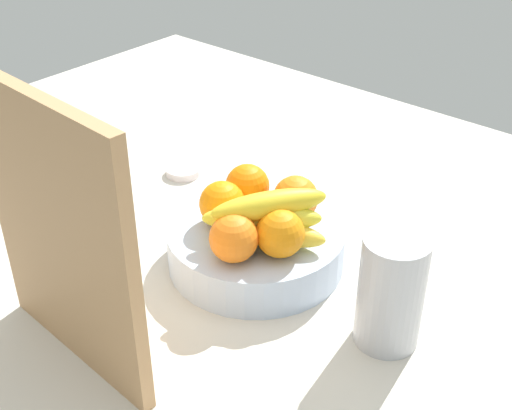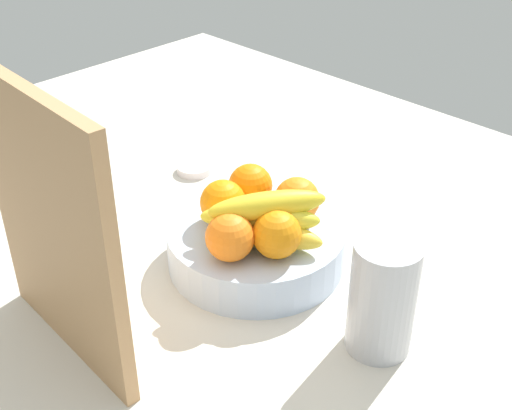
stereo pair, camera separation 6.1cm
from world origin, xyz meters
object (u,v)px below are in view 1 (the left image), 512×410
Objects in this scene: orange_back_right at (296,198)px; fruit_bowl at (256,245)px; orange_front_left at (247,186)px; orange_front_right at (222,204)px; banana_bunch at (266,218)px; jar_lid at (183,171)px; cutting_board at (61,238)px; orange_center at (234,238)px; orange_back_left at (280,233)px; thermos_tumbler at (391,291)px.

fruit_bowl is at bearing 65.54° from orange_back_right.
orange_front_left is 8.11cm from orange_back_right.
orange_front_right is 1.00× the size of orange_back_right.
banana_bunch is 2.62× the size of jar_lid.
cutting_board is 50.83cm from jar_lid.
orange_front_right is 0.19× the size of cutting_board.
orange_front_right is 29.14cm from jar_lid.
jar_lid is at bearing -19.34° from orange_front_left.
banana_bunch is at bearing -98.77° from orange_center.
banana_bunch reaches higher than orange_back_left.
orange_back_right is (-2.71, -5.96, 6.63)cm from fruit_bowl.
orange_front_left is 0.19× the size of cutting_board.
thermos_tumbler reaches higher than orange_back_left.
orange_center is at bearing 50.40° from orange_back_left.
orange_front_left is 0.43× the size of thermos_tumbler.
banana_bunch reaches higher than orange_front_left.
thermos_tumbler is (-21.28, 7.59, -1.83)cm from orange_back_right.
banana_bunch is 29.63cm from cutting_board.
orange_back_right is at bearing -65.04° from orange_back_left.
orange_front_left is 1.05× the size of jar_lid.
banana_bunch is 0.48× the size of cutting_board.
orange_center is (-7.82, 11.81, 0.00)cm from orange_front_left.
jar_lid is at bearing -23.20° from fruit_bowl.
orange_center is 0.43× the size of thermos_tumbler.
orange_back_left reaches higher than jar_lid.
orange_center is (-2.66, 7.81, 6.63)cm from fruit_bowl.
banana_bunch is 36.12cm from jar_lid.
orange_center is 5.97cm from banana_bunch.
banana_bunch reaches higher than orange_front_right.
banana_bunch is (-0.85, 7.91, 0.75)cm from orange_back_right.
orange_center is 1.00× the size of orange_back_right.
banana_bunch is at bearing -14.85° from orange_back_left.
fruit_bowl is 9.32cm from orange_back_right.
fruit_bowl is 0.74× the size of cutting_board.
orange_back_right is (4.08, -8.77, 0.00)cm from orange_back_left.
orange_back_right reaches higher than fruit_bowl.
orange_back_left is at bearing 114.96° from orange_back_right.
thermos_tumbler is at bearing -132.56° from cutting_board.
cutting_board reaches higher than jar_lid.
orange_front_right is (4.59, 2.32, 6.63)cm from fruit_bowl.
jar_lid is at bearing -32.80° from orange_center.
orange_front_left and orange_center have the same top height.
banana_bunch is at bearing 151.24° from fruit_bowl.
orange_front_left and orange_back_left have the same top height.
orange_front_right is at bearing 1.39° from thermos_tumbler.
orange_back_right is at bearing -19.63° from thermos_tumbler.
orange_back_right is 22.67cm from thermos_tumbler.
orange_back_left is 0.43× the size of thermos_tumbler.
orange_back_left is at bearing -109.94° from cutting_board.
orange_center and orange_back_left have the same top height.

